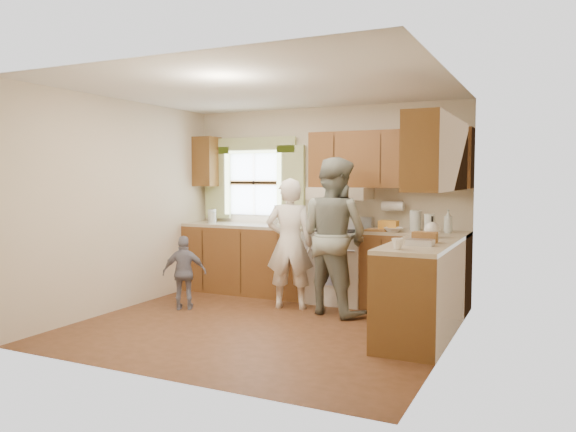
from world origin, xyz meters
The scene contains 6 objects.
room centered at (0.00, 0.00, 1.25)m, with size 3.80×3.80×3.80m.
kitchen_fixtures centered at (0.61, 1.08, 0.84)m, with size 3.80×2.25×2.15m.
stove centered at (0.30, 1.44, 0.47)m, with size 0.76×0.67×1.07m.
woman_left centered at (-0.09, 0.85, 0.78)m, with size 0.57×0.37×1.57m, color white.
woman_right centered at (0.48, 0.85, 0.90)m, with size 0.88×0.68×1.80m, color #24382F.
child centered at (-1.20, 0.25, 0.44)m, with size 0.52×0.22×0.88m, color gray.
Camera 1 is at (2.76, -5.19, 1.58)m, focal length 35.00 mm.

